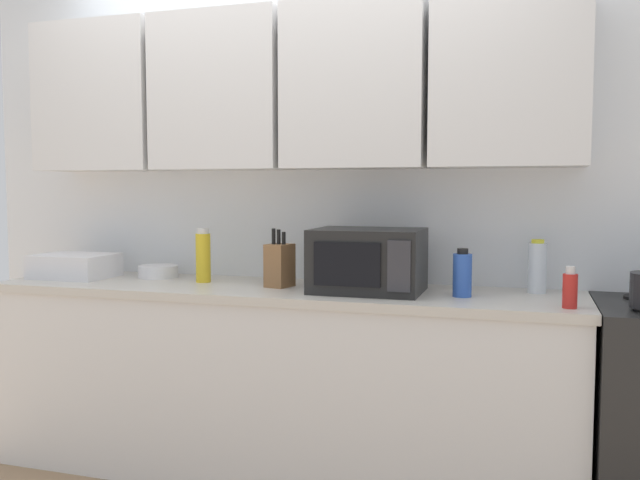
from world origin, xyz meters
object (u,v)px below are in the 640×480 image
at_px(bottle_clear_tall, 537,267).
at_px(bottle_blue_cleaner, 462,274).
at_px(dish_rack, 75,266).
at_px(knife_block, 280,265).
at_px(microwave, 368,260).
at_px(bowl_ceramic_small, 158,271).
at_px(bottle_red_sauce, 570,289).
at_px(bottle_yellow_mustard, 203,256).

distance_m(bottle_clear_tall, bottle_blue_cleaner, 0.36).
height_order(dish_rack, knife_block, knife_block).
bearing_deg(microwave, dish_rack, 179.28).
bearing_deg(bowl_ceramic_small, bottle_red_sauce, -9.16).
distance_m(microwave, bottle_red_sauce, 0.85).
bearing_deg(microwave, bowl_ceramic_small, 172.65).
bearing_deg(bowl_ceramic_small, bottle_blue_cleaner, -5.94).
xyz_separation_m(bottle_clear_tall, bottle_blue_cleaner, (-0.30, -0.20, -0.02)).
height_order(bottle_clear_tall, bottle_blue_cleaner, bottle_clear_tall).
bearing_deg(bowl_ceramic_small, knife_block, -9.84).
bearing_deg(bottle_yellow_mustard, bottle_red_sauce, -7.87).
xyz_separation_m(knife_block, bowl_ceramic_small, (-0.72, 0.12, -0.07)).
distance_m(bottle_clear_tall, bottle_red_sauce, 0.38).
bearing_deg(bottle_clear_tall, bottle_yellow_mustard, -175.41).
bearing_deg(knife_block, dish_rack, -179.80).
distance_m(bottle_yellow_mustard, bottle_blue_cleaner, 1.26).
relative_size(bottle_blue_cleaner, bottle_red_sauce, 1.27).
xyz_separation_m(dish_rack, bottle_yellow_mustard, (0.71, 0.04, 0.07)).
bearing_deg(bottle_red_sauce, bowl_ceramic_small, 170.84).
bearing_deg(dish_rack, knife_block, 0.20).
relative_size(microwave, bottle_clear_tall, 2.03).
distance_m(bottle_yellow_mustard, bottle_clear_tall, 1.56).
relative_size(dish_rack, bowl_ceramic_small, 1.88).
xyz_separation_m(bottle_yellow_mustard, bowl_ceramic_small, (-0.30, 0.09, -0.10)).
height_order(bottle_clear_tall, bowl_ceramic_small, bottle_clear_tall).
xyz_separation_m(knife_block, bottle_yellow_mustard, (-0.41, 0.04, 0.02)).
height_order(bottle_yellow_mustard, bottle_blue_cleaner, bottle_yellow_mustard).
xyz_separation_m(bottle_blue_cleaner, bottle_red_sauce, (0.42, -0.16, -0.02)).
xyz_separation_m(bottle_clear_tall, bowl_ceramic_small, (-1.86, -0.04, -0.08)).
bearing_deg(bottle_blue_cleaner, bottle_red_sauce, -20.46).
bearing_deg(bowl_ceramic_small, bottle_clear_tall, 1.16).
distance_m(bottle_blue_cleaner, bottle_red_sauce, 0.45).
bearing_deg(bottle_blue_cleaner, dish_rack, 179.01).
height_order(bottle_yellow_mustard, bottle_clear_tall, bottle_yellow_mustard).
distance_m(microwave, dish_rack, 1.56).
bearing_deg(bottle_blue_cleaner, knife_block, 177.41).
xyz_separation_m(microwave, bottle_clear_tall, (0.72, 0.19, -0.03)).
height_order(microwave, bottle_blue_cleaner, microwave).
bearing_deg(bottle_blue_cleaner, bottle_yellow_mustard, 176.60).
bearing_deg(bottle_yellow_mustard, microwave, -4.09).
bearing_deg(knife_block, bottle_yellow_mustard, 174.93).
xyz_separation_m(knife_block, bottle_clear_tall, (1.15, 0.16, 0.01)).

